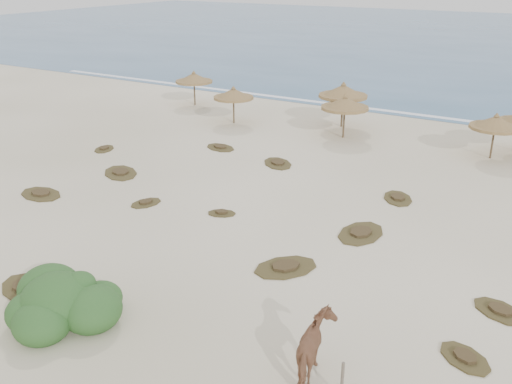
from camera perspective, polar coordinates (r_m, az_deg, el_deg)
ground at (r=20.41m, az=-5.19°, el=-7.85°), size 160.00×160.00×0.00m
foam_line at (r=42.81m, az=15.65°, el=7.46°), size 70.00×0.60×0.01m
palapa_0 at (r=44.06m, az=-6.23°, el=11.23°), size 3.67×3.67×2.62m
palapa_1 at (r=38.66m, az=-2.27°, el=9.75°), size 3.28×3.28×2.54m
palapa_2 at (r=38.09m, az=8.72°, el=9.88°), size 3.68×3.68×2.99m
palapa_3 at (r=35.60m, az=8.89°, el=8.72°), size 2.99×2.99×2.75m
palapa_4 at (r=33.89m, az=22.84°, el=6.37°), size 2.96×2.96×2.59m
horse at (r=15.37m, az=5.99°, el=-15.35°), size 1.40×2.12×1.65m
fence_post_near at (r=14.92m, az=8.61°, el=-18.18°), size 0.10×0.10×1.10m
bush at (r=18.51m, az=-18.98°, el=-10.43°), size 3.84×3.38×1.72m
scrub_0 at (r=28.56m, az=-20.71°, el=-0.17°), size 2.50×1.80×0.16m
scrub_1 at (r=30.26m, az=-13.40°, el=1.90°), size 2.94×2.72×0.16m
scrub_2 at (r=26.20m, az=-10.95°, el=-1.06°), size 1.33×1.69×0.16m
scrub_3 at (r=23.28m, az=10.44°, el=-4.05°), size 1.82×2.60×0.16m
scrub_4 at (r=19.63m, az=23.23°, el=-10.87°), size 2.12×1.84×0.16m
scrub_6 at (r=33.64m, az=-3.58°, el=4.48°), size 2.25×1.79×0.16m
scrub_7 at (r=27.04m, az=13.99°, el=-0.59°), size 2.00×2.30×0.16m
scrub_8 at (r=34.46m, az=-14.94°, el=4.20°), size 1.55×1.84×0.16m
scrub_9 at (r=20.48m, az=2.98°, el=-7.50°), size 2.65×2.85×0.16m
scrub_11 at (r=20.80m, az=-22.26°, el=-8.79°), size 2.41×2.03×0.16m
scrub_12 at (r=17.24m, az=20.16°, el=-15.29°), size 1.92×1.77×0.16m
scrub_13 at (r=30.87m, az=2.18°, el=2.90°), size 2.53×2.49×0.16m
scrub_14 at (r=24.73m, az=-3.46°, el=-2.10°), size 1.45×1.22×0.16m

